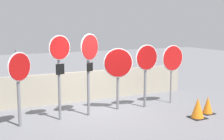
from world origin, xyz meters
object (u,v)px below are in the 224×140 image
(stop_sign_3, at_px, (118,68))
(traffic_cone_1, at_px, (198,108))
(traffic_cone_0, at_px, (208,105))
(stop_sign_0, at_px, (19,75))
(stop_sign_5, at_px, (173,60))
(stop_sign_1, at_px, (60,61))
(stop_sign_2, at_px, (89,58))
(stop_sign_4, at_px, (146,64))

(stop_sign_3, xyz_separation_m, traffic_cone_1, (1.71, -1.85, -1.09))
(stop_sign_3, xyz_separation_m, traffic_cone_0, (2.31, -1.62, -1.12))
(stop_sign_0, relative_size, stop_sign_5, 1.03)
(stop_sign_3, bearing_deg, stop_sign_5, 14.90)
(stop_sign_3, distance_m, traffic_cone_1, 2.75)
(stop_sign_1, relative_size, traffic_cone_0, 4.50)
(stop_sign_1, height_order, traffic_cone_0, stop_sign_1)
(stop_sign_2, relative_size, traffic_cone_1, 4.09)
(stop_sign_3, relative_size, traffic_cone_1, 3.29)
(stop_sign_2, relative_size, stop_sign_4, 1.19)
(stop_sign_0, xyz_separation_m, traffic_cone_1, (4.86, -1.52, -1.13))
(stop_sign_3, bearing_deg, stop_sign_2, -152.74)
(stop_sign_4, height_order, stop_sign_5, stop_sign_4)
(traffic_cone_0, bearing_deg, stop_sign_4, 132.29)
(stop_sign_2, height_order, stop_sign_3, stop_sign_2)
(stop_sign_0, height_order, stop_sign_4, stop_sign_0)
(stop_sign_5, bearing_deg, stop_sign_4, 179.16)
(stop_sign_5, height_order, traffic_cone_0, stop_sign_5)
(stop_sign_4, relative_size, traffic_cone_0, 3.84)
(stop_sign_0, relative_size, stop_sign_2, 0.84)
(stop_sign_1, height_order, stop_sign_3, stop_sign_1)
(stop_sign_1, relative_size, stop_sign_5, 1.21)
(stop_sign_1, bearing_deg, traffic_cone_1, -40.25)
(stop_sign_0, xyz_separation_m, stop_sign_3, (3.14, 0.33, -0.04))
(stop_sign_1, distance_m, traffic_cone_1, 4.30)
(stop_sign_0, xyz_separation_m, stop_sign_2, (2.08, 0.14, 0.34))
(stop_sign_4, xyz_separation_m, traffic_cone_0, (1.34, -1.48, -1.20))
(stop_sign_0, distance_m, stop_sign_1, 1.19)
(stop_sign_2, relative_size, stop_sign_3, 1.24)
(stop_sign_5, xyz_separation_m, traffic_cone_0, (0.23, -1.54, -1.25))
(stop_sign_4, bearing_deg, stop_sign_5, -0.06)
(stop_sign_0, relative_size, traffic_cone_1, 3.44)
(traffic_cone_0, xyz_separation_m, traffic_cone_1, (-0.60, -0.22, 0.03))
(stop_sign_4, bearing_deg, traffic_cone_1, -69.72)
(stop_sign_4, bearing_deg, stop_sign_2, 177.85)
(stop_sign_2, distance_m, stop_sign_5, 3.16)
(stop_sign_0, xyz_separation_m, stop_sign_5, (5.22, 0.24, 0.09))
(traffic_cone_1, bearing_deg, stop_sign_1, 156.57)
(stop_sign_3, xyz_separation_m, stop_sign_5, (2.08, -0.08, 0.13))
(stop_sign_2, bearing_deg, stop_sign_4, -27.36)
(stop_sign_0, relative_size, stop_sign_3, 1.05)
(stop_sign_0, relative_size, stop_sign_1, 0.86)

